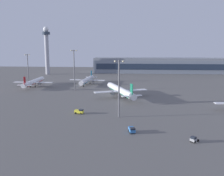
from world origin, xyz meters
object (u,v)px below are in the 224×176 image
at_px(apron_light_central, 28,66).
at_px(apron_light_west, 119,85).
at_px(maintenance_van, 79,111).
at_px(apron_light_east, 74,68).
at_px(airplane_terminal_side, 33,82).
at_px(pushback_tug, 194,139).
at_px(baggage_tractor, 132,130).
at_px(control_tower, 47,47).
at_px(airplane_near_gate, 87,80).
at_px(airplane_taxiway_distant, 121,91).

distance_m(apron_light_central, apron_light_west, 125.96).
relative_size(maintenance_van, apron_light_west, 0.17).
bearing_deg(apron_light_east, airplane_terminal_side, 161.99).
bearing_deg(pushback_tug, baggage_tractor, 25.46).
relative_size(pushback_tug, apron_light_central, 0.14).
bearing_deg(pushback_tug, apron_light_east, -10.29).
height_order(control_tower, airplane_near_gate, control_tower).
height_order(airplane_near_gate, baggage_tractor, airplane_near_gate).
distance_m(baggage_tractor, apron_light_west, 25.14).
xyz_separation_m(airplane_taxiway_distant, maintenance_van, (-18.40, -38.46, -3.05)).
bearing_deg(maintenance_van, baggage_tractor, 55.96).
bearing_deg(baggage_tractor, apron_light_central, -66.29).
relative_size(control_tower, airplane_near_gate, 1.33).
bearing_deg(airplane_near_gate, maintenance_van, 102.05).
xyz_separation_m(airplane_near_gate, apron_light_east, (-4.69, -25.59, 12.56)).
xyz_separation_m(airplane_near_gate, pushback_tug, (56.44, -118.24, -2.54)).
bearing_deg(airplane_taxiway_distant, apron_light_central, 124.07).
bearing_deg(airplane_terminal_side, apron_light_central, 120.95).
bearing_deg(control_tower, pushback_tug, -58.96).
height_order(airplane_taxiway_distant, airplane_near_gate, airplane_taxiway_distant).
distance_m(airplane_near_gate, apron_light_east, 28.89).
bearing_deg(airplane_taxiway_distant, apron_light_west, -110.93).
bearing_deg(airplane_terminal_side, apron_light_west, -46.93).
bearing_deg(apron_light_east, apron_light_central, 145.22).
height_order(airplane_terminal_side, baggage_tractor, airplane_terminal_side).
distance_m(airplane_near_gate, maintenance_van, 86.53).
distance_m(airplane_taxiway_distant, baggage_tractor, 63.28).
relative_size(airplane_terminal_side, apron_light_west, 1.48).
xyz_separation_m(control_tower, airplane_near_gate, (52.87, -63.43, -24.61)).
height_order(airplane_near_gate, apron_light_east, apron_light_east).
xyz_separation_m(airplane_near_gate, maintenance_van, (10.49, -85.86, -2.43)).
distance_m(airplane_taxiway_distant, apron_light_west, 43.91).
relative_size(airplane_taxiway_distant, maintenance_van, 9.44).
xyz_separation_m(maintenance_van, apron_light_east, (-15.17, 60.26, 14.99)).
bearing_deg(airplane_near_gate, airplane_taxiway_distant, 126.44).
relative_size(pushback_tug, baggage_tractor, 0.78).
relative_size(airplane_taxiway_distant, airplane_terminal_side, 1.09).
height_order(airplane_near_gate, pushback_tug, airplane_near_gate).
relative_size(baggage_tractor, apron_light_central, 0.19).
bearing_deg(baggage_tractor, maintenance_van, -57.16).
relative_size(control_tower, airplane_terminal_side, 1.29).
bearing_deg(maintenance_van, apron_light_central, -136.04).
distance_m(control_tower, apron_light_west, 174.69).
bearing_deg(apron_light_central, apron_light_west, -50.13).
bearing_deg(pushback_tug, apron_light_west, -0.16).
xyz_separation_m(control_tower, apron_light_west, (82.47, -153.42, -13.36)).
height_order(control_tower, baggage_tractor, control_tower).
distance_m(airplane_near_gate, baggage_tractor, 115.84).
bearing_deg(pushback_tug, airplane_taxiway_distant, -22.45).
distance_m(apron_light_east, apron_light_west, 72.97).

